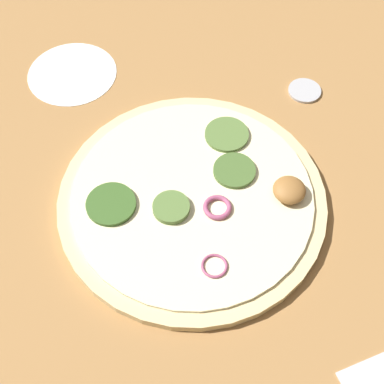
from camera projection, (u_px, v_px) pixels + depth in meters
ground_plane at (192, 203)px, 0.60m from camera, size 3.00×3.00×0.00m
pizza at (193, 198)px, 0.59m from camera, size 0.30×0.30×0.03m
loose_cap at (305, 90)px, 0.69m from camera, size 0.04×0.04×0.01m
flour_patch at (72, 73)px, 0.71m from camera, size 0.12×0.12×0.00m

